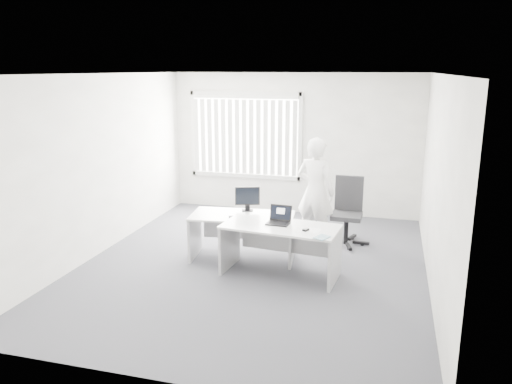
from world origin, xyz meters
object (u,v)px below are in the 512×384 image
(desk_near, at_px, (280,239))
(desk_far, at_px, (242,227))
(person, at_px, (315,192))
(laptop, at_px, (278,216))
(monitor, at_px, (247,199))
(office_chair, at_px, (347,223))

(desk_near, xyz_separation_m, desk_far, (-0.69, 0.45, -0.02))
(person, distance_m, laptop, 1.40)
(desk_far, height_order, person, person)
(desk_near, xyz_separation_m, laptop, (-0.05, 0.05, 0.33))
(person, bearing_deg, laptop, 94.45)
(desk_far, bearing_deg, monitor, 80.39)
(desk_near, height_order, person, person)
(office_chair, relative_size, laptop, 3.54)
(person, bearing_deg, desk_far, 62.67)
(desk_far, height_order, office_chair, office_chair)
(desk_near, relative_size, person, 0.93)
(office_chair, bearing_deg, desk_near, -114.77)
(office_chair, relative_size, person, 0.62)
(laptop, bearing_deg, monitor, 139.06)
(desk_near, relative_size, office_chair, 1.50)
(monitor, bearing_deg, office_chair, 14.85)
(office_chair, height_order, person, person)
(desk_near, distance_m, monitor, 1.03)
(desk_far, xyz_separation_m, office_chair, (1.48, 1.16, -0.16))
(monitor, bearing_deg, laptop, -62.48)
(office_chair, xyz_separation_m, monitor, (-1.47, -0.93, 0.55))
(person, xyz_separation_m, laptop, (-0.32, -1.36, -0.04))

